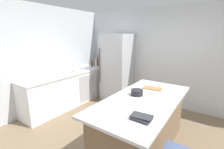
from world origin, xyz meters
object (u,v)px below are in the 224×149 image
paper_towel_roll (74,67)px  whiskey_bottle (98,62)px  syrup_bottle (92,64)px  cookbook_stack (142,117)px  refrigerator (117,68)px  soda_bottle (96,63)px  kitchen_island (142,124)px  cutting_board (153,88)px  mixing_bowl (137,92)px  sink_faucet (61,68)px  olive_oil_bottle (98,61)px

paper_towel_roll → whiskey_bottle: 1.02m
syrup_bottle → cookbook_stack: size_ratio=0.88×
refrigerator → cookbook_stack: bearing=-51.1°
paper_towel_roll → soda_bottle: (-0.01, 0.93, -0.01)m
whiskey_bottle → kitchen_island: bearing=-35.7°
whiskey_bottle → cutting_board: whiskey_bottle is taller
mixing_bowl → whiskey_bottle: bearing=143.6°
kitchen_island → whiskey_bottle: (-2.38, 1.71, 0.56)m
soda_bottle → syrup_bottle: (-0.07, -0.10, -0.03)m
sink_faucet → whiskey_bottle: size_ratio=1.02×
mixing_bowl → cutting_board: bearing=77.9°
sink_faucet → olive_oil_bottle: size_ratio=0.82×
whiskey_bottle → olive_oil_bottle: bearing=118.1°
refrigerator → cutting_board: refrigerator is taller
kitchen_island → whiskey_bottle: size_ratio=7.03×
syrup_bottle → cutting_board: syrup_bottle is taller
paper_towel_roll → whiskey_bottle: paper_towel_roll is taller
whiskey_bottle → mixing_bowl: bearing=-36.4°
kitchen_island → soda_bottle: soda_bottle is taller
olive_oil_bottle → kitchen_island: bearing=-36.6°
refrigerator → syrup_bottle: (-0.90, -0.11, 0.03)m
olive_oil_bottle → soda_bottle: bearing=-74.0°
olive_oil_bottle → soda_bottle: olive_oil_bottle is taller
olive_oil_bottle → syrup_bottle: bearing=-93.7°
refrigerator → paper_towel_roll: bearing=-131.0°
refrigerator → syrup_bottle: 0.90m
cutting_board → whiskey_bottle: bearing=153.2°
refrigerator → mixing_bowl: 2.08m
paper_towel_roll → syrup_bottle: 0.83m
cookbook_stack → mixing_bowl: size_ratio=1.30×
syrup_bottle → mixing_bowl: size_ratio=1.14×
whiskey_bottle → mixing_bowl: size_ratio=1.43×
refrigerator → paper_towel_roll: size_ratio=6.15×
refrigerator → cutting_board: size_ratio=5.31×
syrup_bottle → mixing_bowl: bearing=-32.1°
olive_oil_bottle → cookbook_stack: 3.61m
olive_oil_bottle → cutting_board: 2.69m
refrigerator → kitchen_island: bearing=-46.2°
whiskey_bottle → cookbook_stack: size_ratio=1.10×
mixing_bowl → soda_bottle: bearing=145.2°
soda_bottle → mixing_bowl: (2.22, -1.54, -0.07)m
refrigerator → paper_towel_roll: refrigerator is taller
paper_towel_roll → olive_oil_bottle: size_ratio=0.86×
whiskey_bottle → mixing_bowl: (2.22, -1.64, -0.07)m
syrup_bottle → cookbook_stack: syrup_bottle is taller
sink_faucet → paper_towel_roll: size_ratio=0.96×
mixing_bowl → cutting_board: size_ratio=0.57×
whiskey_bottle → soda_bottle: (0.00, -0.09, 0.01)m
paper_towel_roll → olive_oil_bottle: 1.12m
soda_bottle → sink_faucet: bearing=-93.2°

